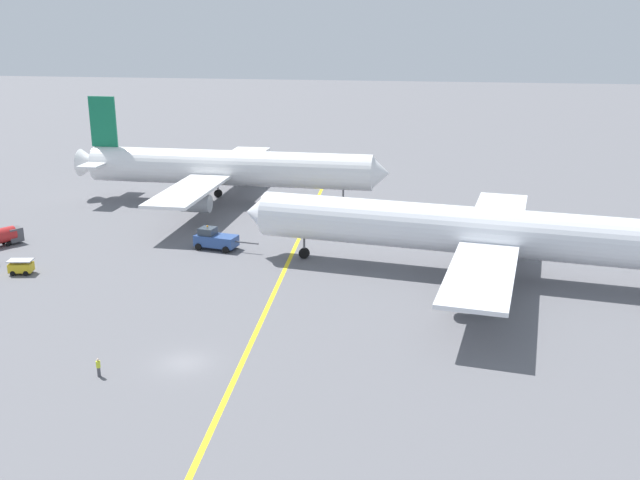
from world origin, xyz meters
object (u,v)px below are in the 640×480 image
airliner_being_pushed (474,231)px  pushback_tug (215,239)px  ground_crew_marshaller_foreground (98,367)px  airliner_at_gate_left (227,168)px  gse_baggage_cart_near_cluster (21,267)px  gse_fuel_bowser_stubby (3,236)px

airliner_being_pushed → pushback_tug: (-32.12, 4.73, -3.96)m
ground_crew_marshaller_foreground → airliner_being_pushed: bearing=44.0°
airliner_at_gate_left → gse_baggage_cart_near_cluster: 39.51m
gse_fuel_bowser_stubby → ground_crew_marshaller_foreground: size_ratio=3.17×
airliner_being_pushed → airliner_at_gate_left: bearing=142.7°
airliner_at_gate_left → gse_fuel_bowser_stubby: bearing=-129.9°
ground_crew_marshaller_foreground → gse_baggage_cart_near_cluster: bearing=132.5°
airliner_being_pushed → gse_fuel_bowser_stubby: size_ratio=10.73×
airliner_being_pushed → gse_fuel_bowser_stubby: 59.97m
airliner_being_pushed → pushback_tug: 32.71m
airliner_at_gate_left → airliner_being_pushed: 46.93m
pushback_tug → ground_crew_marshaller_foreground: (0.85, -34.90, -0.45)m
airliner_being_pushed → pushback_tug: size_ratio=6.35×
airliner_at_gate_left → gse_fuel_bowser_stubby: airliner_at_gate_left is taller
airliner_being_pushed → gse_fuel_bowser_stubby: (-59.82, 1.59, -3.92)m
airliner_at_gate_left → gse_baggage_cart_near_cluster: size_ratio=17.18×
pushback_tug → ground_crew_marshaller_foreground: size_ratio=5.37×
airliner_being_pushed → ground_crew_marshaller_foreground: airliner_being_pushed is taller
gse_fuel_bowser_stubby → ground_crew_marshaller_foreground: 42.71m
ground_crew_marshaller_foreground → pushback_tug: bearing=91.4°
gse_baggage_cart_near_cluster → airliner_at_gate_left: bearing=68.8°
airliner_being_pushed → gse_fuel_bowser_stubby: airliner_being_pushed is taller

